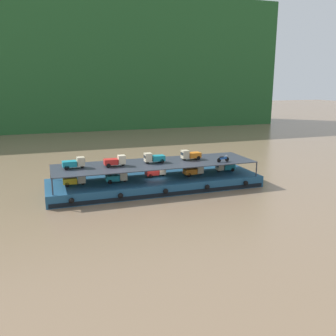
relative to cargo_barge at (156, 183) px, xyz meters
name	(u,v)px	position (x,y,z in m)	size (l,w,h in m)	color
ground_plane	(156,188)	(0.00, 0.03, -0.75)	(400.00, 400.00, 0.00)	#7F664C
hillside_far_bank	(84,54)	(0.00, 75.65, 21.82)	(120.94, 29.41, 40.07)	#235628
cargo_barge	(156,183)	(0.00, 0.00, 0.00)	(28.36, 8.73, 1.50)	navy
cargo_rack	(155,164)	(0.00, 0.03, 2.69)	(26.76, 7.41, 2.00)	#2D333D
mini_truck_lower_stern	(75,180)	(-10.56, -0.20, 1.44)	(2.76, 1.24, 1.38)	gold
mini_truck_lower_aft	(117,177)	(-5.35, -0.58, 1.44)	(2.78, 1.27, 1.38)	teal
mini_truck_lower_mid	(156,172)	(0.24, 0.63, 1.44)	(2.79, 1.28, 1.38)	red
mini_truck_lower_fore	(194,171)	(5.35, -0.53, 1.44)	(2.78, 1.27, 1.38)	orange
mini_truck_lower_bow	(225,167)	(10.52, 0.26, 1.44)	(2.79, 1.28, 1.38)	teal
mini_truck_upper_stern	(74,163)	(-10.48, 0.46, 3.44)	(2.79, 1.28, 1.38)	teal
mini_truck_upper_mid	(115,161)	(-5.39, -0.04, 3.44)	(2.74, 1.20, 1.38)	red
mini_truck_upper_fore	(154,158)	(-0.11, 0.24, 3.44)	(2.75, 1.22, 1.38)	teal
mini_truck_upper_bow	(191,155)	(5.27, 0.55, 3.44)	(2.78, 1.28, 1.38)	orange
motorcycle_upper_port	(223,159)	(8.87, -2.20, 3.18)	(1.90, 0.55, 0.87)	black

